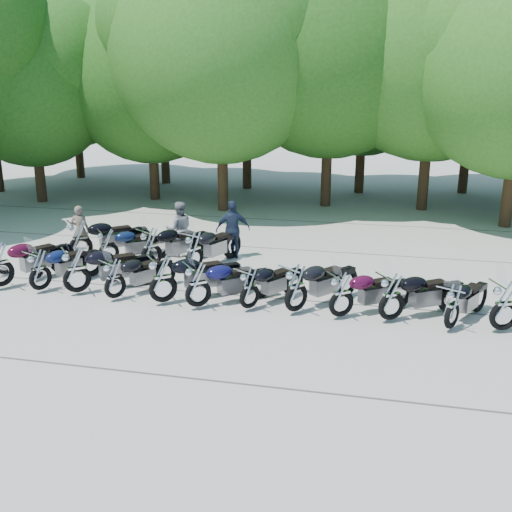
% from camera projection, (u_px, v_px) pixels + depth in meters
% --- Properties ---
extents(ground, '(90.00, 90.00, 0.00)m').
position_uv_depth(ground, '(242.00, 319.00, 14.04)').
color(ground, '#A09C91').
rests_on(ground, ground).
extents(tree_1, '(6.97, 6.97, 8.55)m').
position_uv_depth(tree_1, '(30.00, 85.00, 25.56)').
color(tree_1, '#3A2614').
rests_on(tree_1, ground).
extents(tree_2, '(7.31, 7.31, 8.97)m').
position_uv_depth(tree_2, '(150.00, 79.00, 25.99)').
color(tree_2, '#3A2614').
rests_on(tree_2, ground).
extents(tree_3, '(8.70, 8.70, 10.67)m').
position_uv_depth(tree_3, '(221.00, 52.00, 23.44)').
color(tree_3, '#3A2614').
rests_on(tree_3, ground).
extents(tree_4, '(9.13, 9.13, 11.20)m').
position_uv_depth(tree_4, '(331.00, 45.00, 24.23)').
color(tree_4, '#3A2614').
rests_on(tree_4, ground).
extents(tree_5, '(9.04, 9.04, 11.10)m').
position_uv_depth(tree_5, '(435.00, 46.00, 23.51)').
color(tree_5, '#3A2614').
rests_on(tree_5, ground).
extents(tree_9, '(7.59, 7.59, 9.32)m').
position_uv_depth(tree_9, '(72.00, 74.00, 31.66)').
color(tree_9, '#3A2614').
rests_on(tree_9, ground).
extents(tree_10, '(7.78, 7.78, 9.55)m').
position_uv_depth(tree_10, '(161.00, 71.00, 29.96)').
color(tree_10, '#3A2614').
rests_on(tree_10, ground).
extents(tree_11, '(7.56, 7.56, 9.28)m').
position_uv_depth(tree_11, '(247.00, 74.00, 28.57)').
color(tree_11, '#3A2614').
rests_on(tree_11, ground).
extents(tree_12, '(7.88, 7.88, 9.67)m').
position_uv_depth(tree_12, '(365.00, 69.00, 27.39)').
color(tree_12, '#3A2614').
rests_on(tree_12, ground).
extents(tree_13, '(8.31, 8.31, 10.20)m').
position_uv_depth(tree_13, '(475.00, 62.00, 27.23)').
color(tree_13, '#3A2614').
rests_on(tree_13, ground).
extents(motorcycle_0, '(1.90, 2.58, 1.43)m').
position_uv_depth(motorcycle_0, '(0.00, 263.00, 15.82)').
color(motorcycle_0, '#3B081B').
rests_on(motorcycle_0, ground).
extents(motorcycle_1, '(1.60, 2.35, 1.29)m').
position_uv_depth(motorcycle_1, '(39.00, 269.00, 15.60)').
color(motorcycle_1, '#0E173F').
rests_on(motorcycle_1, ground).
extents(motorcycle_2, '(2.41, 2.18, 1.41)m').
position_uv_depth(motorcycle_2, '(76.00, 269.00, 15.38)').
color(motorcycle_2, black).
rests_on(motorcycle_2, ground).
extents(motorcycle_3, '(1.70, 2.16, 1.21)m').
position_uv_depth(motorcycle_3, '(115.00, 277.00, 15.04)').
color(motorcycle_3, black).
rests_on(motorcycle_3, ground).
extents(motorcycle_4, '(2.45, 2.15, 1.42)m').
position_uv_depth(motorcycle_4, '(163.00, 278.00, 14.71)').
color(motorcycle_4, black).
rests_on(motorcycle_4, ground).
extents(motorcycle_5, '(2.26, 2.05, 1.33)m').
position_uv_depth(motorcycle_5, '(198.00, 284.00, 14.44)').
color(motorcycle_5, '#0E0E3E').
rests_on(motorcycle_5, ground).
extents(motorcycle_6, '(1.73, 2.14, 1.21)m').
position_uv_depth(motorcycle_6, '(250.00, 287.00, 14.38)').
color(motorcycle_6, black).
rests_on(motorcycle_6, ground).
extents(motorcycle_7, '(2.07, 2.37, 1.37)m').
position_uv_depth(motorcycle_7, '(296.00, 287.00, 14.15)').
color(motorcycle_7, black).
rests_on(motorcycle_7, ground).
extents(motorcycle_8, '(2.23, 1.88, 1.27)m').
position_uv_depth(motorcycle_8, '(342.00, 293.00, 13.86)').
color(motorcycle_8, '#3A0721').
rests_on(motorcycle_8, ground).
extents(motorcycle_9, '(2.35, 1.90, 1.33)m').
position_uv_depth(motorcycle_9, '(392.00, 295.00, 13.66)').
color(motorcycle_9, black).
rests_on(motorcycle_9, ground).
extents(motorcycle_10, '(1.61, 2.18, 1.21)m').
position_uv_depth(motorcycle_10, '(453.00, 305.00, 13.23)').
color(motorcycle_10, black).
rests_on(motorcycle_10, ground).
extents(motorcycle_11, '(2.49, 1.55, 1.35)m').
position_uv_depth(motorcycle_11, '(505.00, 304.00, 13.10)').
color(motorcycle_11, black).
rests_on(motorcycle_11, ground).
extents(motorcycle_13, '(2.43, 2.29, 1.45)m').
position_uv_depth(motorcycle_13, '(80.00, 239.00, 18.16)').
color(motorcycle_13, black).
rests_on(motorcycle_13, ground).
extents(motorcycle_14, '(2.13, 1.88, 1.24)m').
position_uv_depth(motorcycle_14, '(108.00, 245.00, 17.86)').
color(motorcycle_14, '#0C1837').
rests_on(motorcycle_14, ground).
extents(motorcycle_15, '(2.03, 2.46, 1.40)m').
position_uv_depth(motorcycle_15, '(151.00, 246.00, 17.41)').
color(motorcycle_15, black).
rests_on(motorcycle_15, ground).
extents(motorcycle_16, '(1.65, 2.50, 1.36)m').
position_uv_depth(motorcycle_16, '(194.00, 250.00, 17.17)').
color(motorcycle_16, black).
rests_on(motorcycle_16, ground).
extents(rider_0, '(0.63, 0.47, 1.58)m').
position_uv_depth(rider_0, '(80.00, 230.00, 18.89)').
color(rider_0, brown).
rests_on(rider_0, ground).
extents(rider_1, '(1.05, 0.96, 1.74)m').
position_uv_depth(rider_1, '(179.00, 229.00, 18.66)').
color(rider_1, gray).
rests_on(rider_1, ground).
extents(rider_2, '(1.16, 0.83, 1.82)m').
position_uv_depth(rider_2, '(233.00, 230.00, 18.46)').
color(rider_2, '#1F2A41').
rests_on(rider_2, ground).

